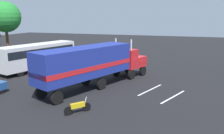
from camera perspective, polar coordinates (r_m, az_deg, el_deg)
ground_plane at (r=27.99m, az=3.70°, el=-2.21°), size 120.00×120.00×0.00m
lane_stripe_near at (r=23.10m, az=9.29°, el=-5.49°), size 4.19×1.67×0.01m
lane_stripe_mid at (r=21.58m, az=14.66°, el=-7.03°), size 4.13×1.82×0.01m
semi_truck at (r=23.20m, az=-4.44°, el=1.14°), size 14.03×7.73×4.50m
person_bystander at (r=25.23m, az=-8.55°, el=-1.85°), size 0.34×0.46×1.63m
parked_bus at (r=32.52m, az=-17.45°, el=3.01°), size 11.28×5.42×3.40m
motorcycle at (r=17.60m, az=-8.33°, el=-9.57°), size 1.69×1.42×1.12m
tree_right at (r=40.34m, az=-24.54°, el=10.98°), size 4.74×4.74×9.24m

